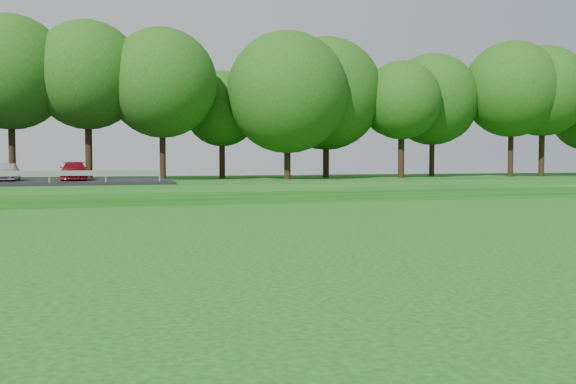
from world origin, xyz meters
name	(u,v)px	position (x,y,z in m)	size (l,w,h in m)	color
berm	(329,184)	(0.00, 34.00, 0.30)	(130.00, 30.00, 0.60)	#0D4712
walking_path	(422,199)	(0.00, 20.00, 0.02)	(130.00, 1.60, 0.04)	gray
treeline	(311,84)	(0.00, 38.00, 8.10)	(104.00, 7.00, 15.00)	#1E4810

